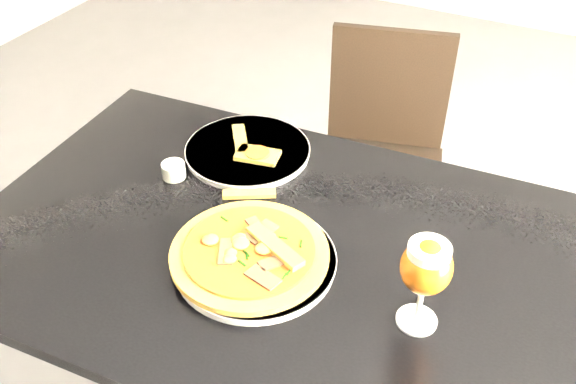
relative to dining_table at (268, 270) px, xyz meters
The scene contains 9 objects.
dining_table is the anchor object (origin of this frame).
chair_far 0.79m from the dining_table, 91.12° to the left, with size 0.47×0.47×0.83m.
plate_main 0.12m from the dining_table, 80.30° to the right, with size 0.31×0.31×0.02m, color silver.
pizza 0.14m from the dining_table, 88.07° to the right, with size 0.30×0.30×0.03m.
plate_second 0.32m from the dining_table, 126.90° to the left, with size 0.29×0.29×0.02m, color silver.
crust_scraps 0.31m from the dining_table, 125.33° to the left, with size 0.17×0.13×0.01m.
loose_crust 0.17m from the dining_table, 133.78° to the left, with size 0.12×0.03×0.01m, color olive.
sauce_cup 0.32m from the dining_table, 162.78° to the left, with size 0.05×0.05×0.04m.
beer_glass 0.40m from the dining_table, 12.14° to the right, with size 0.09×0.09×0.18m.
Camera 1 is at (0.48, -0.90, 1.62)m, focal length 40.00 mm.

